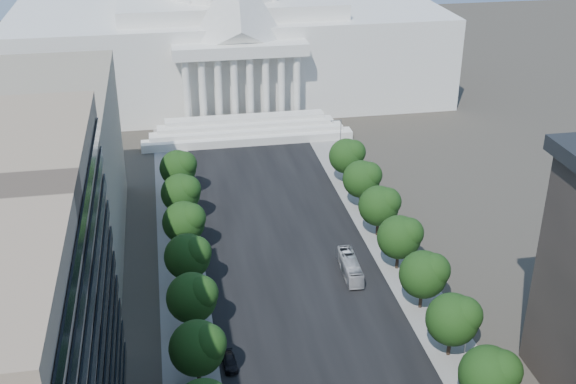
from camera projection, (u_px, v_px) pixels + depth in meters
road_asphalt at (289, 260)px, 128.37m from camera, size 30.00×260.00×0.01m
sidewalk_left at (182, 270)px, 125.32m from camera, size 8.00×260.00×0.02m
sidewalk_right at (392, 250)px, 131.41m from camera, size 8.00×260.00×0.02m
capitol at (229, 27)px, 203.63m from camera, size 120.00×56.00×73.00m
office_block_left_far at (2, 181)px, 122.98m from camera, size 38.00×52.00×30.00m
tree_l_e at (200, 347)px, 95.99m from camera, size 7.79×7.60×9.97m
tree_l_f at (194, 297)px, 106.62m from camera, size 7.79×7.60×9.97m
tree_l_g at (189, 255)px, 117.24m from camera, size 7.79×7.60×9.97m
tree_l_h at (186, 221)px, 127.86m from camera, size 7.79×7.60×9.97m
tree_l_i at (182, 192)px, 138.48m from camera, size 7.79×7.60×9.97m
tree_l_j at (179, 167)px, 149.11m from camera, size 7.79×7.60×9.97m
tree_r_d at (492, 374)px, 91.14m from camera, size 7.79×7.60×9.97m
tree_r_e at (455, 318)px, 101.76m from camera, size 7.79×7.60×9.97m
tree_r_f at (426, 273)px, 112.38m from camera, size 7.79×7.60×9.97m
tree_r_g at (401, 236)px, 123.00m from camera, size 7.79×7.60×9.97m
tree_r_h at (381, 205)px, 133.63m from camera, size 7.79×7.60×9.97m
tree_r_i at (363, 178)px, 144.25m from camera, size 7.79×7.60×9.97m
tree_r_j at (348, 155)px, 154.87m from camera, size 7.79×7.60×9.97m
streetlight_c at (465, 320)px, 102.46m from camera, size 2.61×0.44×9.00m
streetlight_d at (408, 235)px, 124.59m from camera, size 2.61×0.44×9.00m
streetlight_e at (368, 176)px, 146.72m from camera, size 2.61×0.44×9.00m
streetlight_f at (338, 132)px, 168.85m from camera, size 2.61×0.44×9.00m
car_dark_b at (230, 362)px, 102.00m from camera, size 2.23×4.82×1.36m
city_bus at (350, 267)px, 123.45m from camera, size 3.01×10.92×3.01m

